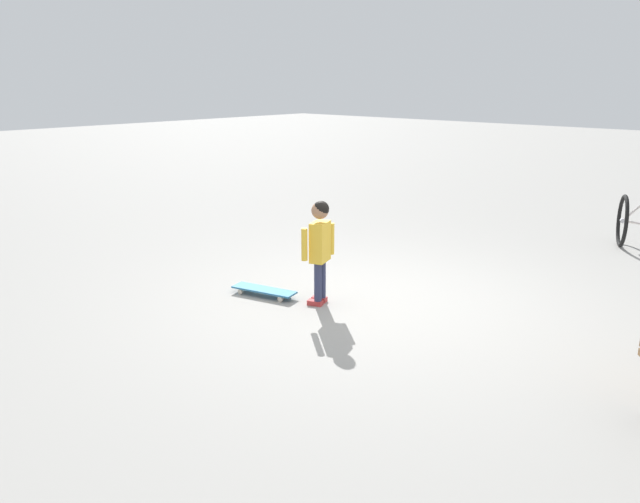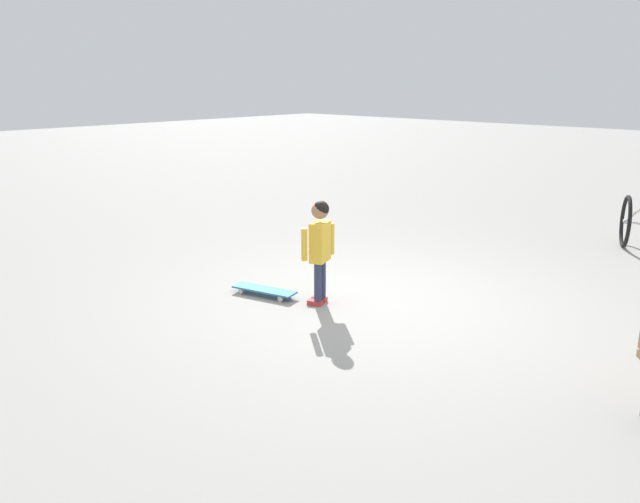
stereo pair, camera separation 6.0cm
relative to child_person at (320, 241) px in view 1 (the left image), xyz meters
The scene contains 3 objects.
ground_plane 0.92m from the child_person, 138.67° to the right, with size 50.00×50.00×0.00m, color gray.
child_person is the anchor object (origin of this frame).
skateboard 0.87m from the child_person, 19.76° to the left, with size 0.73×0.36×0.07m.
Camera 1 is at (-3.45, 4.78, 2.20)m, focal length 34.59 mm.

